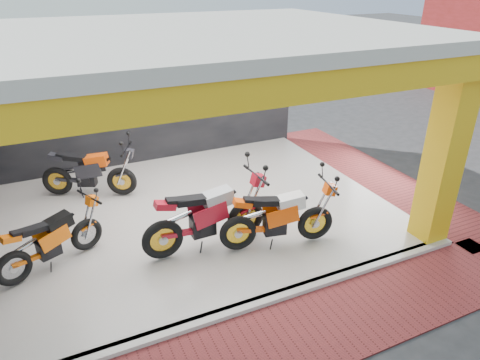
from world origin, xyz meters
name	(u,v)px	position (x,y,z in m)	size (l,w,h in m)	color
ground	(229,269)	(0.00, 0.00, 0.00)	(80.00, 80.00, 0.00)	#2D2D30
showroom_floor	(190,213)	(0.00, 2.00, 0.05)	(8.00, 6.00, 0.10)	silver
showroom_ceiling	(180,34)	(0.00, 2.00, 3.60)	(8.40, 6.40, 0.20)	beige
back_wall	(147,97)	(0.00, 5.10, 1.75)	(8.20, 0.20, 3.50)	black
corner_column	(445,154)	(3.75, -0.75, 1.75)	(0.50, 0.50, 3.50)	gold
header_beam_front	(259,90)	(0.00, -1.00, 3.30)	(8.40, 0.30, 0.40)	gold
header_beam_right	(363,39)	(4.00, 2.00, 3.30)	(0.30, 6.40, 0.40)	gold
floor_kerb	(256,304)	(0.00, -1.02, 0.05)	(8.00, 0.20, 0.10)	silver
paver_front	(281,342)	(0.00, -1.80, 0.01)	(9.00, 1.40, 0.03)	maroon
paver_right	(372,173)	(4.80, 2.00, 0.01)	(1.40, 7.00, 0.03)	maroon
moto_hero	(316,208)	(1.72, 0.01, 0.78)	(2.22, 0.82, 1.36)	#FF520A
moto_row_a	(246,201)	(0.62, 0.65, 0.84)	(2.43, 0.90, 1.48)	#B21323
moto_row_b	(84,220)	(-2.09, 1.44, 0.70)	(1.96, 0.73, 1.20)	orange
moto_row_c	(120,168)	(-1.12, 3.27, 0.77)	(2.18, 0.81, 1.33)	black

